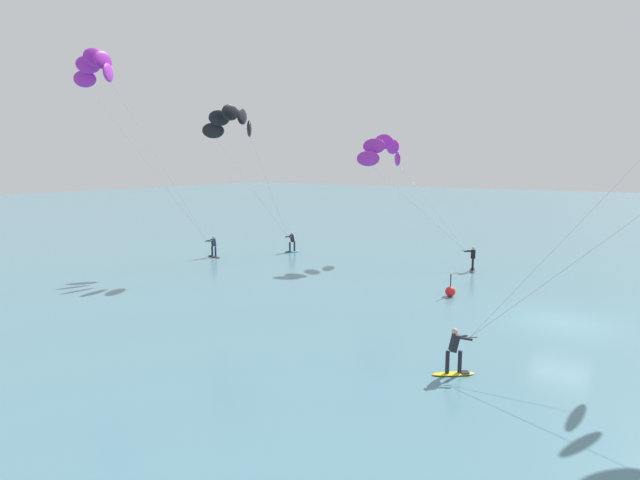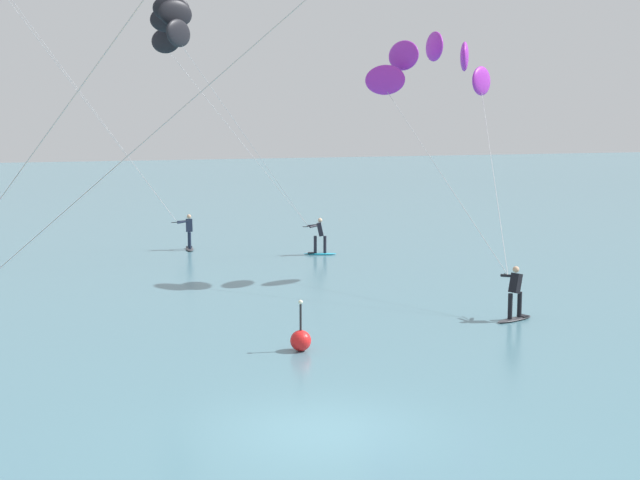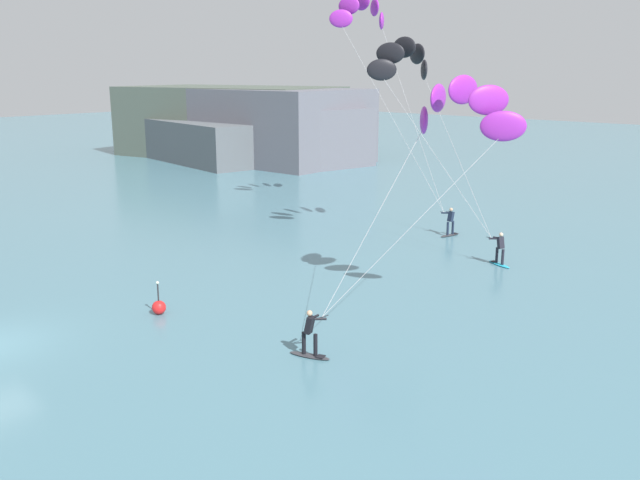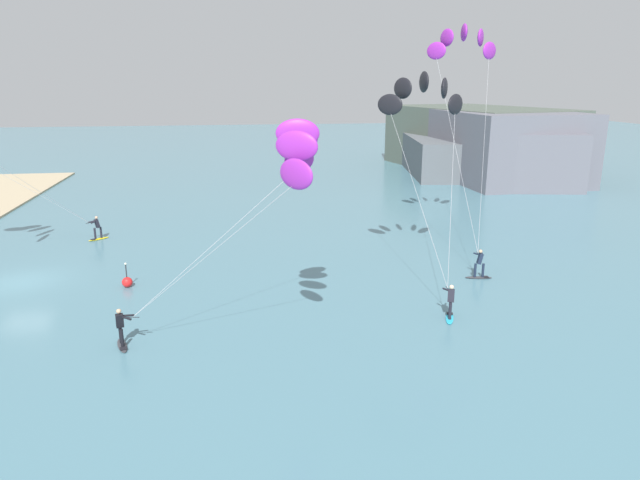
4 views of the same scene
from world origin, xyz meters
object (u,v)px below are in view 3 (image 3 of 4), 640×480
Objects in this scene: marker_buoy at (159,307)px; kitesurfer_far_out at (408,67)px; kitesurfer_downwind at (366,20)px; kitesurfer_mid_water at (456,116)px.

kitesurfer_far_out is at bearing 87.93° from marker_buoy.
kitesurfer_downwind is at bearing 106.40° from marker_buoy.
kitesurfer_downwind is at bearing 138.58° from kitesurfer_mid_water.
kitesurfer_downwind is (-14.57, 12.85, 4.73)m from kitesurfer_mid_water.
marker_buoy is (6.14, -20.86, -12.27)m from kitesurfer_downwind.
marker_buoy is (-0.58, -16.02, -9.35)m from kitesurfer_far_out.
kitesurfer_mid_water is 13.86m from marker_buoy.
kitesurfer_mid_water is 0.83× the size of kitesurfer_far_out.
kitesurfer_far_out is 18.56m from marker_buoy.
kitesurfer_far_out is (-7.85, 8.02, 1.82)m from kitesurfer_mid_water.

